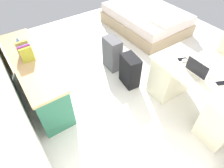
{
  "coord_description": "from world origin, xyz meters",
  "views": [
    {
      "loc": [
        -2.05,
        1.96,
        2.46
      ],
      "look_at": [
        -0.55,
        0.94,
        0.6
      ],
      "focal_mm": 30.66,
      "sensor_mm": 36.0,
      "label": 1
    }
  ],
  "objects": [
    {
      "name": "figurine_small",
      "position": [
        0.92,
        1.73,
        0.8
      ],
      "size": [
        0.08,
        0.08,
        0.11
      ],
      "primitive_type": "cone",
      "color": "#4C7FBF",
      "rests_on": "credenza"
    },
    {
      "name": "book_row",
      "position": [
        0.47,
        1.73,
        0.85
      ],
      "size": [
        0.24,
        0.17,
        0.24
      ],
      "color": "#9D9E2D",
      "rests_on": "credenza"
    },
    {
      "name": "suitcase_spare_grey",
      "position": [
        0.33,
        0.33,
        0.31
      ],
      "size": [
        0.36,
        0.23,
        0.62
      ],
      "primitive_type": "cube",
      "rotation": [
        0.0,
        0.0,
        -0.01
      ],
      "color": "#4C4C51",
      "rests_on": "ground_plane"
    },
    {
      "name": "credenza",
      "position": [
        0.42,
        1.73,
        0.37
      ],
      "size": [
        1.8,
        0.48,
        0.74
      ],
      "color": "#28664C",
      "rests_on": "ground_plane"
    },
    {
      "name": "office_chair",
      "position": [
        -1.06,
        -0.99,
        0.42
      ],
      "size": [
        0.54,
        0.54,
        0.94
      ],
      "color": "black",
      "rests_on": "ground_plane"
    },
    {
      "name": "suitcase_black",
      "position": [
        -0.21,
        0.34,
        0.29
      ],
      "size": [
        0.38,
        0.26,
        0.57
      ],
      "primitive_type": "cube",
      "rotation": [
        0.0,
        0.0,
        -0.12
      ],
      "color": "black",
      "rests_on": "ground_plane"
    },
    {
      "name": "cell_phone_near_laptop",
      "position": [
        -1.43,
        -0.14,
        0.74
      ],
      "size": [
        0.12,
        0.15,
        0.01
      ],
      "primitive_type": "cube",
      "rotation": [
        0.0,
        0.0,
        -0.44
      ],
      "color": "black",
      "rests_on": "desk"
    },
    {
      "name": "ground_plane",
      "position": [
        0.0,
        0.0,
        0.0
      ],
      "size": [
        5.41,
        5.41,
        0.0
      ],
      "primitive_type": "plane",
      "color": "silver"
    },
    {
      "name": "cell_phone_by_mouse",
      "position": [
        -0.83,
        -0.11,
        0.74
      ],
      "size": [
        0.12,
        0.15,
        0.01
      ],
      "primitive_type": "cube",
      "rotation": [
        0.0,
        0.0,
        -0.45
      ],
      "color": "black",
      "rests_on": "desk"
    },
    {
      "name": "laptop",
      "position": [
        -1.13,
        -0.05,
        0.79
      ],
      "size": [
        0.31,
        0.22,
        0.21
      ],
      "color": "silver",
      "rests_on": "desk"
    },
    {
      "name": "desk",
      "position": [
        -1.22,
        -0.08,
        0.39
      ],
      "size": [
        1.45,
        0.68,
        0.74
      ],
      "color": "beige",
      "rests_on": "ground_plane"
    },
    {
      "name": "bed",
      "position": [
        1.1,
        -1.18,
        0.24
      ],
      "size": [
        1.93,
        1.44,
        0.58
      ],
      "color": "tan",
      "rests_on": "ground_plane"
    },
    {
      "name": "computer_mouse",
      "position": [
        -0.87,
        -0.1,
        0.75
      ],
      "size": [
        0.06,
        0.1,
        0.03
      ],
      "primitive_type": "ellipsoid",
      "rotation": [
        0.0,
        0.0,
        -0.01
      ],
      "color": "white",
      "rests_on": "desk"
    }
  ]
}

